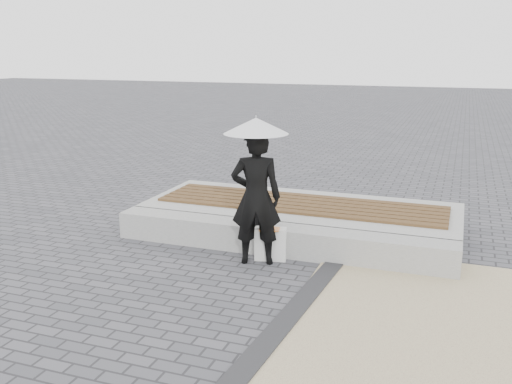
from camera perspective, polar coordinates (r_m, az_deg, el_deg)
ground at (r=6.89m, az=-2.00°, el=-10.37°), size 80.00×80.00×0.00m
edging_band at (r=6.23m, az=2.80°, el=-12.99°), size 0.61×5.20×0.04m
seating_ledge at (r=8.22m, az=2.18°, el=-4.73°), size 5.00×0.45×0.40m
timber_platform at (r=9.31m, az=4.46°, el=-2.47°), size 5.00×2.00×0.40m
timber_decking at (r=9.25m, az=4.48°, el=-1.16°), size 4.60×1.20×0.04m
woman at (r=7.62m, az=0.00°, el=-0.55°), size 0.77×0.62×1.85m
parasol at (r=7.43m, az=0.00°, el=6.65°), size 0.85×0.85×1.09m
handbag at (r=8.08m, az=0.77°, el=-2.80°), size 0.31×0.16×0.21m
canvas_tote at (r=7.93m, az=1.47°, el=-5.22°), size 0.47×0.28×0.46m
magazine at (r=7.81m, az=1.36°, el=-3.72°), size 0.31×0.26×0.01m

